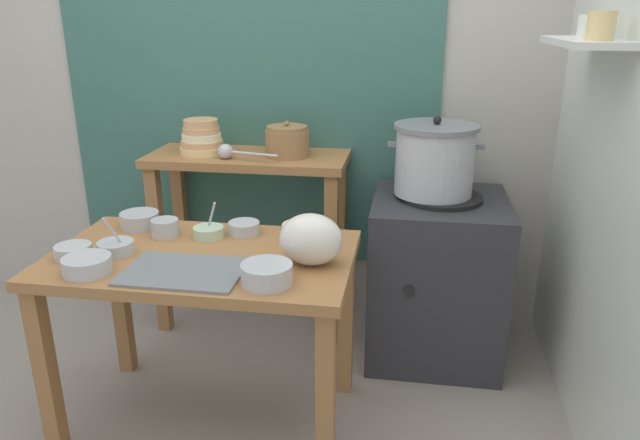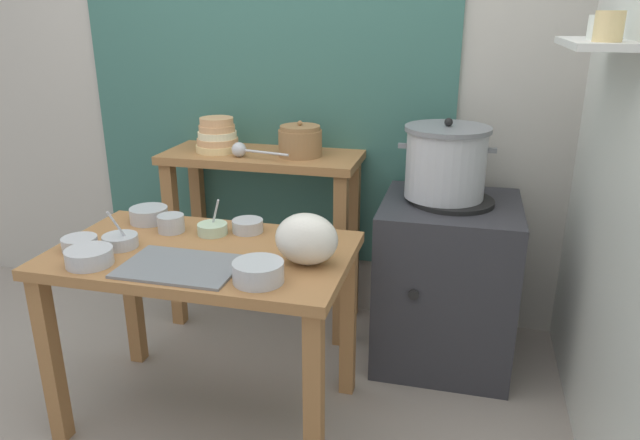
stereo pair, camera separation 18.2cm
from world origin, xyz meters
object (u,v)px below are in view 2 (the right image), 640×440
at_px(prep_bowl_4, 149,214).
at_px(stove_block, 446,281).
at_px(steamer_pot, 446,162).
at_px(clay_pot, 300,141).
at_px(prep_bowl_1, 258,271).
at_px(prep_bowl_2, 248,225).
at_px(prep_bowl_6, 212,228).
at_px(prep_bowl_3, 171,223).
at_px(prep_bowl_8, 120,240).
at_px(serving_tray, 181,266).
at_px(prep_table, 204,277).
at_px(prep_bowl_0, 89,256).
at_px(prep_bowl_7, 305,231).
at_px(bowl_stack_enamel, 217,136).
at_px(prep_bowl_5, 80,243).
at_px(plastic_bag, 306,239).
at_px(ladle, 241,150).
at_px(back_shelf_table, 263,197).

bearing_deg(prep_bowl_4, stove_block, 20.00).
relative_size(steamer_pot, clay_pot, 2.01).
height_order(prep_bowl_1, prep_bowl_4, prep_bowl_1).
height_order(prep_bowl_2, prep_bowl_6, prep_bowl_6).
xyz_separation_m(prep_bowl_3, prep_bowl_8, (-0.11, -0.20, -0.01)).
xyz_separation_m(serving_tray, prep_bowl_2, (0.10, 0.39, 0.02)).
distance_m(prep_table, prep_bowl_8, 0.34).
bearing_deg(prep_bowl_1, prep_bowl_3, 144.48).
bearing_deg(stove_block, prep_bowl_8, -148.58).
distance_m(stove_block, prep_bowl_2, 0.97).
xyz_separation_m(serving_tray, prep_bowl_0, (-0.32, -0.05, 0.03)).
relative_size(prep_bowl_3, prep_bowl_7, 0.63).
xyz_separation_m(bowl_stack_enamel, prep_bowl_4, (-0.08, -0.57, -0.22)).
bearing_deg(serving_tray, prep_bowl_5, 172.03).
distance_m(steamer_pot, plastic_bag, 0.85).
distance_m(prep_bowl_4, prep_bowl_7, 0.68).
bearing_deg(prep_bowl_2, serving_tray, -104.22).
distance_m(prep_bowl_1, prep_bowl_3, 0.61).
xyz_separation_m(prep_table, serving_tray, (-0.00, -0.17, 0.12)).
height_order(prep_bowl_4, prep_bowl_8, prep_bowl_8).
relative_size(serving_tray, prep_bowl_0, 2.47).
relative_size(clay_pot, bowl_stack_enamel, 0.97).
xyz_separation_m(prep_bowl_5, prep_bowl_8, (0.13, 0.06, 0.00)).
distance_m(ladle, prep_bowl_1, 1.01).
distance_m(prep_bowl_6, prep_bowl_8, 0.35).
height_order(bowl_stack_enamel, prep_bowl_1, bowl_stack_enamel).
bearing_deg(prep_table, prep_bowl_2, 65.88).
bearing_deg(prep_bowl_4, prep_bowl_1, -34.26).
bearing_deg(prep_bowl_2, prep_bowl_1, -65.02).
bearing_deg(prep_bowl_4, prep_bowl_3, -29.63).
relative_size(prep_bowl_1, prep_bowl_3, 1.60).
bearing_deg(plastic_bag, prep_bowl_3, 163.69).
xyz_separation_m(back_shelf_table, prep_bowl_1, (0.34, -1.01, 0.08)).
bearing_deg(ladle, prep_bowl_0, -102.81).
bearing_deg(bowl_stack_enamel, serving_tray, -74.53).
xyz_separation_m(ladle, prep_bowl_4, (-0.23, -0.48, -0.18)).
bearing_deg(prep_bowl_0, prep_bowl_6, 52.53).
height_order(stove_block, serving_tray, stove_block).
bearing_deg(steamer_pot, prep_bowl_2, -147.36).
distance_m(prep_table, prep_bowl_4, 0.44).
bearing_deg(prep_bowl_5, prep_bowl_7, 21.99).
bearing_deg(back_shelf_table, plastic_bag, -61.41).
bearing_deg(prep_bowl_8, clay_pot, 61.82).
height_order(bowl_stack_enamel, ladle, bowl_stack_enamel).
bearing_deg(prep_table, ladle, 98.82).
relative_size(prep_table, prep_bowl_3, 10.43).
relative_size(prep_table, serving_tray, 2.75).
relative_size(stove_block, prep_bowl_3, 7.40).
relative_size(bowl_stack_enamel, prep_bowl_1, 1.27).
relative_size(clay_pot, prep_bowl_2, 1.68).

